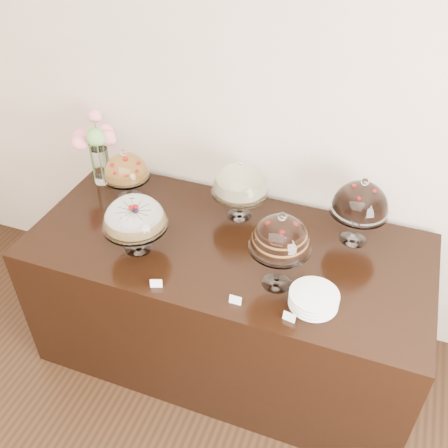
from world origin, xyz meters
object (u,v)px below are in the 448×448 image
(cake_stand_sugar_sponge, at_px, (134,215))
(cake_stand_choco_layer, at_px, (281,236))
(display_counter, at_px, (227,301))
(cake_stand_fruit_tart, at_px, (126,168))
(cake_stand_cheesecake, at_px, (240,181))
(cake_stand_dark_choco, at_px, (361,201))
(plate_stack, at_px, (314,299))
(flower_vase, at_px, (96,145))

(cake_stand_sugar_sponge, distance_m, cake_stand_choco_layer, 0.78)
(display_counter, height_order, cake_stand_fruit_tart, cake_stand_fruit_tart)
(display_counter, xyz_separation_m, cake_stand_cheesecake, (-0.02, 0.28, 0.69))
(cake_stand_dark_choco, distance_m, plate_stack, 0.61)
(cake_stand_cheesecake, bearing_deg, plate_stack, -44.41)
(display_counter, height_order, cake_stand_choco_layer, cake_stand_choco_layer)
(cake_stand_cheesecake, bearing_deg, cake_stand_sugar_sponge, -131.68)
(cake_stand_fruit_tart, xyz_separation_m, flower_vase, (-0.24, 0.09, 0.07))
(cake_stand_sugar_sponge, xyz_separation_m, cake_stand_fruit_tart, (-0.28, 0.41, -0.02))
(display_counter, xyz_separation_m, plate_stack, (0.54, -0.27, 0.49))
(flower_vase, bearing_deg, cake_stand_choco_layer, -21.02)
(plate_stack, bearing_deg, display_counter, 153.15)
(display_counter, bearing_deg, cake_stand_fruit_tart, 163.09)
(display_counter, height_order, cake_stand_sugar_sponge, cake_stand_sugar_sponge)
(display_counter, bearing_deg, cake_stand_choco_layer, -30.11)
(cake_stand_dark_choco, bearing_deg, flower_vase, 179.10)
(cake_stand_cheesecake, relative_size, cake_stand_fruit_tart, 1.12)
(cake_stand_cheesecake, xyz_separation_m, flower_vase, (-0.94, 0.03, 0.03))
(display_counter, distance_m, cake_stand_choco_layer, 0.85)
(cake_stand_dark_choco, bearing_deg, cake_stand_cheesecake, -179.57)
(cake_stand_cheesecake, relative_size, cake_stand_dark_choco, 0.93)
(cake_stand_cheesecake, xyz_separation_m, cake_stand_fruit_tart, (-0.70, -0.06, -0.03))
(flower_vase, bearing_deg, cake_stand_fruit_tart, -19.59)
(cake_stand_choco_layer, distance_m, cake_stand_dark_choco, 0.57)
(cake_stand_sugar_sponge, distance_m, cake_stand_cheesecake, 0.63)
(cake_stand_cheesecake, bearing_deg, flower_vase, 178.17)
(cake_stand_sugar_sponge, height_order, cake_stand_dark_choco, cake_stand_dark_choco)
(cake_stand_choco_layer, height_order, cake_stand_cheesecake, cake_stand_choco_layer)
(cake_stand_choco_layer, bearing_deg, cake_stand_sugar_sponge, -179.97)
(cake_stand_choco_layer, xyz_separation_m, cake_stand_cheesecake, (-0.36, 0.47, -0.07))
(display_counter, relative_size, cake_stand_sugar_sponge, 6.15)
(display_counter, relative_size, flower_vase, 5.01)
(display_counter, distance_m, cake_stand_sugar_sponge, 0.83)
(cake_stand_dark_choco, relative_size, cake_stand_fruit_tart, 1.21)
(cake_stand_dark_choco, bearing_deg, cake_stand_choco_layer, -122.92)
(cake_stand_dark_choco, bearing_deg, display_counter, -156.25)
(display_counter, bearing_deg, cake_stand_dark_choco, 23.75)
(plate_stack, bearing_deg, cake_stand_choco_layer, 158.92)
(display_counter, xyz_separation_m, cake_stand_sugar_sponge, (-0.44, -0.19, 0.67))
(cake_stand_cheesecake, height_order, plate_stack, cake_stand_cheesecake)
(cake_stand_sugar_sponge, relative_size, cake_stand_fruit_tart, 1.08)
(cake_stand_sugar_sponge, xyz_separation_m, cake_stand_choco_layer, (0.77, 0.00, 0.08))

